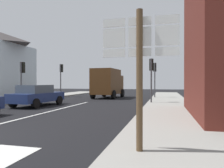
% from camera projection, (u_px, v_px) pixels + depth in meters
% --- Properties ---
extents(ground_plane, '(80.00, 80.00, 0.00)m').
position_uv_depth(ground_plane, '(77.00, 105.00, 15.60)').
color(ground_plane, black).
extents(sidewalk_right, '(3.16, 44.00, 0.14)m').
position_uv_depth(sidewalk_right, '(170.00, 110.00, 12.08)').
color(sidewalk_right, gray).
rests_on(sidewalk_right, ground).
extents(lane_centre_stripe, '(0.16, 12.00, 0.01)m').
position_uv_depth(lane_centre_stripe, '(48.00, 112.00, 11.72)').
color(lane_centre_stripe, silver).
rests_on(lane_centre_stripe, ground).
extents(sedan_far, '(2.19, 4.31, 1.47)m').
position_uv_depth(sedan_far, '(37.00, 95.00, 14.69)').
color(sedan_far, navy).
rests_on(sedan_far, ground).
extents(delivery_truck, '(2.75, 5.13, 3.05)m').
position_uv_depth(delivery_truck, '(108.00, 83.00, 22.57)').
color(delivery_truck, '#4C2D14').
rests_on(delivery_truck, ground).
extents(route_sign_post, '(1.66, 0.14, 3.20)m').
position_uv_depth(route_sign_post, '(140.00, 65.00, 4.59)').
color(route_sign_post, brown).
rests_on(route_sign_post, ground).
extents(traffic_light_near_left, '(0.30, 0.49, 3.35)m').
position_uv_depth(traffic_light_near_left, '(22.00, 73.00, 17.62)').
color(traffic_light_near_left, '#47474C').
rests_on(traffic_light_near_left, ground).
extents(traffic_light_near_right, '(0.30, 0.49, 3.45)m').
position_uv_depth(traffic_light_near_right, '(151.00, 71.00, 16.12)').
color(traffic_light_near_right, '#47474C').
rests_on(traffic_light_near_right, ground).
extents(traffic_light_far_left, '(0.30, 0.49, 3.76)m').
position_uv_depth(traffic_light_far_left, '(61.00, 73.00, 24.27)').
color(traffic_light_far_left, '#47474C').
rests_on(traffic_light_far_left, ground).
extents(traffic_light_far_right, '(0.30, 0.49, 3.69)m').
position_uv_depth(traffic_light_far_right, '(155.00, 72.00, 21.86)').
color(traffic_light_far_right, '#47474C').
rests_on(traffic_light_far_right, ground).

